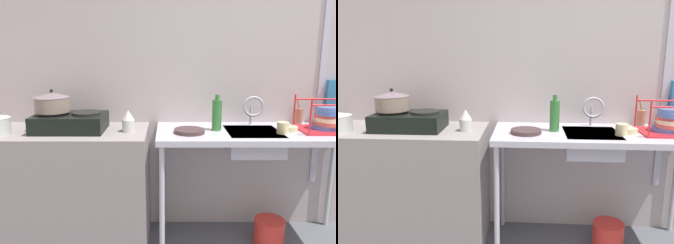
% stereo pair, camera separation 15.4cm
% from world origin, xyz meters
% --- Properties ---
extents(wall_back, '(5.55, 0.10, 2.50)m').
position_xyz_m(wall_back, '(0.00, 1.78, 1.25)').
color(wall_back, '#B3A6A7').
rests_on(wall_back, ground).
extents(wall_metal_strip, '(0.05, 0.01, 2.00)m').
position_xyz_m(wall_metal_strip, '(0.20, 1.72, 1.37)').
color(wall_metal_strip, '#B7B3C4').
extents(counter_concrete, '(1.16, 0.56, 0.87)m').
position_xyz_m(counter_concrete, '(-1.71, 1.45, 0.43)').
color(counter_concrete, gray).
rests_on(counter_concrete, ground).
extents(counter_sink, '(1.44, 0.56, 0.87)m').
position_xyz_m(counter_sink, '(-0.35, 1.45, 0.80)').
color(counter_sink, '#B7B3C4').
rests_on(counter_sink, ground).
extents(stove, '(0.49, 0.33, 0.14)m').
position_xyz_m(stove, '(-1.67, 1.45, 0.93)').
color(stove, black).
rests_on(stove, counter_concrete).
extents(pot_on_left_burner, '(0.24, 0.24, 0.16)m').
position_xyz_m(pot_on_left_burner, '(-1.79, 1.45, 1.07)').
color(pot_on_left_burner, gray).
rests_on(pot_on_left_burner, stove).
extents(pot_beside_stove, '(0.20, 0.20, 0.16)m').
position_xyz_m(pot_beside_stove, '(-2.14, 1.34, 0.94)').
color(pot_beside_stove, silver).
rests_on(pot_beside_stove, counter_concrete).
extents(percolator, '(0.09, 0.09, 0.15)m').
position_xyz_m(percolator, '(-1.26, 1.43, 0.94)').
color(percolator, silver).
rests_on(percolator, counter_concrete).
extents(sink_basin, '(0.37, 0.38, 0.15)m').
position_xyz_m(sink_basin, '(-0.38, 1.43, 0.79)').
color(sink_basin, '#B7B3C4').
rests_on(sink_basin, counter_sink).
extents(faucet, '(0.15, 0.09, 0.23)m').
position_xyz_m(faucet, '(-0.35, 1.59, 1.01)').
color(faucet, '#B7B3C4').
rests_on(faucet, counter_sink).
extents(frying_pan, '(0.21, 0.21, 0.03)m').
position_xyz_m(frying_pan, '(-0.84, 1.39, 0.88)').
color(frying_pan, '#3F2C2E').
rests_on(frying_pan, counter_sink).
extents(dish_rack, '(0.37, 0.30, 0.24)m').
position_xyz_m(dish_rack, '(0.13, 1.45, 0.94)').
color(dish_rack, red).
rests_on(dish_rack, counter_sink).
extents(cup_by_rack, '(0.08, 0.08, 0.08)m').
position_xyz_m(cup_by_rack, '(-0.20, 1.37, 0.91)').
color(cup_by_rack, beige).
rests_on(cup_by_rack, counter_sink).
extents(small_bowl_on_drainboard, '(0.10, 0.10, 0.04)m').
position_xyz_m(small_bowl_on_drainboard, '(-0.12, 1.43, 0.89)').
color(small_bowl_on_drainboard, beige).
rests_on(small_bowl_on_drainboard, counter_sink).
extents(bottle_by_sink, '(0.07, 0.07, 0.26)m').
position_xyz_m(bottle_by_sink, '(-0.64, 1.47, 0.98)').
color(bottle_by_sink, '#327334').
rests_on(bottle_by_sink, counter_sink).
extents(utensil_jar, '(0.06, 0.06, 0.20)m').
position_xyz_m(utensil_jar, '(0.03, 1.68, 0.93)').
color(utensil_jar, '#A46A4E').
rests_on(utensil_jar, counter_sink).
extents(bucket_on_floor, '(0.22, 0.22, 0.19)m').
position_xyz_m(bucket_on_floor, '(-0.23, 1.42, 0.10)').
color(bucket_on_floor, red).
rests_on(bucket_on_floor, ground).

